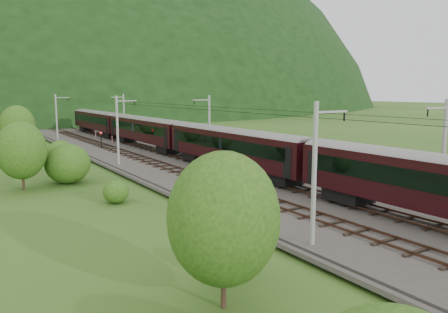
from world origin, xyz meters
TOP-DOWN VIEW (x-y plane):
  - ground at (0.00, 0.00)m, footprint 600.00×600.00m
  - railbed at (0.00, 10.00)m, footprint 14.00×220.00m
  - track_left at (-2.40, 10.00)m, footprint 2.40×220.00m
  - track_right at (2.40, 10.00)m, footprint 2.40×220.00m
  - catenary_left at (-6.12, 32.00)m, footprint 2.54×192.28m
  - catenary_right at (6.12, 32.00)m, footprint 2.54×192.28m
  - overhead_wires at (0.00, 10.00)m, footprint 4.83×198.00m
  - train at (2.40, 32.40)m, footprint 3.12×149.25m
  - hazard_post_near at (-0.05, 61.76)m, footprint 0.15×0.15m
  - hazard_post_far at (-0.02, 52.74)m, footprint 0.14×0.14m
  - signal at (-3.35, 47.78)m, footprint 0.27×0.27m
  - vegetation_left at (-14.26, 15.56)m, footprint 12.86×148.27m

SIDE VIEW (x-z plane):
  - ground at x=0.00m, z-range 0.00..0.00m
  - railbed at x=0.00m, z-range 0.00..0.30m
  - track_left at x=-2.40m, z-range 0.24..0.51m
  - track_right at x=2.40m, z-range 0.24..0.51m
  - hazard_post_far at x=-0.02m, z-range 0.30..1.59m
  - hazard_post_near at x=-0.05m, z-range 0.30..1.69m
  - signal at x=-3.35m, z-range 0.51..2.92m
  - vegetation_left at x=-14.26m, z-range -0.75..6.12m
  - train at x=2.40m, z-range 0.96..6.40m
  - catenary_left at x=-6.12m, z-range 0.50..8.50m
  - catenary_right at x=6.12m, z-range 0.50..8.50m
  - overhead_wires at x=0.00m, z-range 7.08..7.12m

